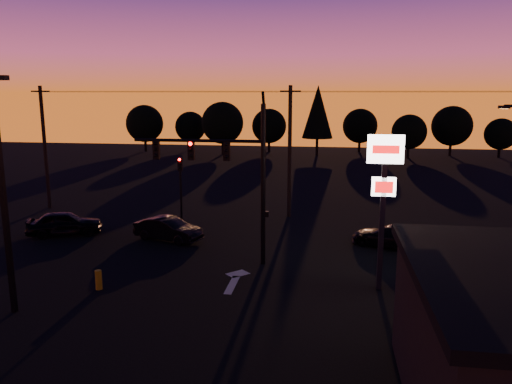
% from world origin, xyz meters
% --- Properties ---
extents(ground, '(120.00, 120.00, 0.00)m').
position_xyz_m(ground, '(0.00, 0.00, 0.00)').
color(ground, black).
rests_on(ground, ground).
extents(lane_arrow, '(1.20, 3.10, 0.01)m').
position_xyz_m(lane_arrow, '(0.50, 1.67, 0.01)').
color(lane_arrow, beige).
rests_on(lane_arrow, ground).
extents(traffic_signal_mast, '(6.79, 0.52, 8.58)m').
position_xyz_m(traffic_signal_mast, '(-0.10, 3.99, 4.94)').
color(traffic_signal_mast, black).
rests_on(traffic_signal_mast, ground).
extents(secondary_signal, '(0.30, 0.31, 4.35)m').
position_xyz_m(secondary_signal, '(-5.00, 11.49, 2.86)').
color(secondary_signal, black).
rests_on(secondary_signal, ground).
extents(parking_lot_light, '(1.25, 0.30, 9.14)m').
position_xyz_m(parking_lot_light, '(-7.50, -3.00, 5.27)').
color(parking_lot_light, black).
rests_on(parking_lot_light, ground).
extents(pylon_sign, '(1.50, 0.28, 6.80)m').
position_xyz_m(pylon_sign, '(7.00, 1.50, 4.91)').
color(pylon_sign, black).
rests_on(pylon_sign, ground).
extents(utility_pole_0, '(1.40, 0.26, 9.00)m').
position_xyz_m(utility_pole_0, '(-16.00, 14.00, 4.59)').
color(utility_pole_0, black).
rests_on(utility_pole_0, ground).
extents(utility_pole_1, '(1.40, 0.26, 9.00)m').
position_xyz_m(utility_pole_1, '(2.00, 14.00, 4.59)').
color(utility_pole_1, black).
rests_on(utility_pole_1, ground).
extents(power_wires, '(36.00, 1.22, 0.07)m').
position_xyz_m(power_wires, '(2.00, 14.00, 8.57)').
color(power_wires, black).
rests_on(power_wires, ground).
extents(bollard, '(0.29, 0.29, 0.87)m').
position_xyz_m(bollard, '(-5.22, -0.35, 0.44)').
color(bollard, '#AF870C').
rests_on(bollard, ground).
extents(tree_0, '(5.36, 5.36, 6.74)m').
position_xyz_m(tree_0, '(-22.00, 50.00, 4.06)').
color(tree_0, black).
rests_on(tree_0, ground).
extents(tree_1, '(4.54, 4.54, 5.71)m').
position_xyz_m(tree_1, '(-16.00, 53.00, 3.43)').
color(tree_1, black).
rests_on(tree_1, ground).
extents(tree_2, '(5.77, 5.78, 7.26)m').
position_xyz_m(tree_2, '(-10.00, 48.00, 4.37)').
color(tree_2, black).
rests_on(tree_2, ground).
extents(tree_3, '(4.95, 4.95, 6.22)m').
position_xyz_m(tree_3, '(-4.00, 52.00, 3.75)').
color(tree_3, black).
rests_on(tree_3, ground).
extents(tree_4, '(4.18, 4.18, 9.50)m').
position_xyz_m(tree_4, '(3.00, 49.00, 5.93)').
color(tree_4, black).
rests_on(tree_4, ground).
extents(tree_5, '(4.95, 4.95, 6.22)m').
position_xyz_m(tree_5, '(9.00, 54.00, 3.75)').
color(tree_5, black).
rests_on(tree_5, ground).
extents(tree_6, '(4.54, 4.54, 5.71)m').
position_xyz_m(tree_6, '(15.00, 48.00, 3.43)').
color(tree_6, black).
rests_on(tree_6, ground).
extents(tree_7, '(5.36, 5.36, 6.74)m').
position_xyz_m(tree_7, '(21.00, 51.00, 4.06)').
color(tree_7, black).
rests_on(tree_7, ground).
extents(tree_8, '(4.12, 4.12, 5.19)m').
position_xyz_m(tree_8, '(27.00, 50.00, 3.12)').
color(tree_8, black).
rests_on(tree_8, ground).
extents(car_left, '(4.67, 3.23, 1.48)m').
position_xyz_m(car_left, '(-11.12, 7.44, 0.74)').
color(car_left, black).
rests_on(car_left, ground).
extents(car_mid, '(4.35, 2.64, 1.36)m').
position_xyz_m(car_mid, '(-4.54, 7.29, 0.68)').
color(car_mid, black).
rests_on(car_mid, ground).
extents(car_right, '(4.76, 3.41, 1.28)m').
position_xyz_m(car_right, '(8.25, 7.76, 0.64)').
color(car_right, black).
rests_on(car_right, ground).
extents(suv_parked, '(2.98, 5.51, 1.47)m').
position_xyz_m(suv_parked, '(9.06, -3.31, 0.73)').
color(suv_parked, black).
rests_on(suv_parked, ground).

